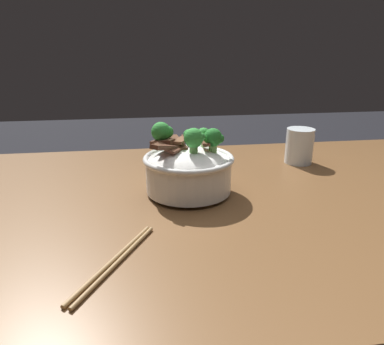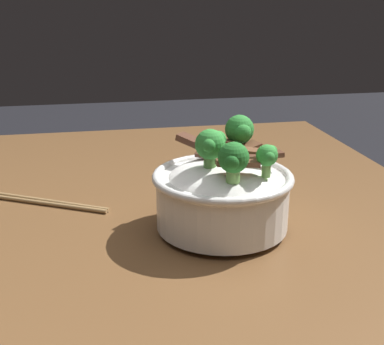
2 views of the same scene
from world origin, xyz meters
name	(u,v)px [view 1 (image 1 of 2)]	position (x,y,z in m)	size (l,w,h in m)	color
dining_table	(237,242)	(0.00, 0.00, 0.66)	(1.50, 0.88, 0.77)	brown
rice_bowl	(188,167)	(-0.11, 0.04, 0.84)	(0.21, 0.21, 0.16)	white
drinking_glass	(299,147)	(0.24, 0.23, 0.82)	(0.08, 0.08, 0.10)	white
chopsticks_pair	(115,261)	(-0.26, -0.23, 0.78)	(0.13, 0.21, 0.01)	#9E7A4C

